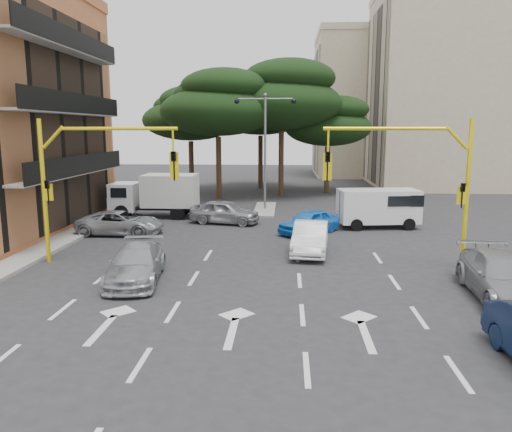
{
  "coord_description": "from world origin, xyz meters",
  "views": [
    {
      "loc": [
        1.48,
        -18.01,
        5.61
      ],
      "look_at": [
        0.08,
        4.71,
        1.6
      ],
      "focal_mm": 35.0,
      "sensor_mm": 36.0,
      "label": 1
    }
  ],
  "objects_px": {
    "car_blue_compact": "(309,222)",
    "box_truck_a": "(155,196)",
    "street_lamp_center": "(265,131)",
    "car_silver_cross_b": "(225,212)",
    "car_silver_cross_a": "(120,223)",
    "car_silver_parked": "(504,277)",
    "van_white": "(378,208)",
    "car_silver_wagon": "(136,264)",
    "car_white_hatch": "(310,238)",
    "signal_mast_left": "(85,171)",
    "signal_mast_right": "(422,173)"
  },
  "relations": [
    {
      "from": "car_blue_compact",
      "to": "car_silver_parked",
      "type": "relative_size",
      "value": 0.73
    },
    {
      "from": "signal_mast_right",
      "to": "car_blue_compact",
      "type": "bearing_deg",
      "value": 121.88
    },
    {
      "from": "car_silver_cross_a",
      "to": "car_silver_cross_b",
      "type": "height_order",
      "value": "car_silver_cross_b"
    },
    {
      "from": "signal_mast_left",
      "to": "box_truck_a",
      "type": "height_order",
      "value": "signal_mast_left"
    },
    {
      "from": "car_silver_wagon",
      "to": "car_silver_cross_a",
      "type": "bearing_deg",
      "value": 105.08
    },
    {
      "from": "van_white",
      "to": "car_silver_parked",
      "type": "bearing_deg",
      "value": 1.94
    },
    {
      "from": "van_white",
      "to": "signal_mast_left",
      "type": "bearing_deg",
      "value": -65.3
    },
    {
      "from": "car_silver_cross_a",
      "to": "van_white",
      "type": "distance_m",
      "value": 14.37
    },
    {
      "from": "car_white_hatch",
      "to": "car_silver_cross_a",
      "type": "relative_size",
      "value": 0.94
    },
    {
      "from": "car_blue_compact",
      "to": "car_silver_parked",
      "type": "distance_m",
      "value": 11.82
    },
    {
      "from": "car_silver_cross_a",
      "to": "box_truck_a",
      "type": "bearing_deg",
      "value": -3.14
    },
    {
      "from": "car_white_hatch",
      "to": "car_silver_parked",
      "type": "height_order",
      "value": "car_silver_parked"
    },
    {
      "from": "car_white_hatch",
      "to": "car_blue_compact",
      "type": "xyz_separation_m",
      "value": [
        0.13,
        4.33,
        -0.06
      ]
    },
    {
      "from": "car_white_hatch",
      "to": "car_silver_wagon",
      "type": "xyz_separation_m",
      "value": [
        -6.66,
        -4.66,
        -0.05
      ]
    },
    {
      "from": "car_blue_compact",
      "to": "box_truck_a",
      "type": "height_order",
      "value": "box_truck_a"
    },
    {
      "from": "street_lamp_center",
      "to": "box_truck_a",
      "type": "distance_m",
      "value": 8.52
    },
    {
      "from": "car_blue_compact",
      "to": "car_silver_cross_a",
      "type": "xyz_separation_m",
      "value": [
        -10.08,
        -0.93,
        -0.01
      ]
    },
    {
      "from": "street_lamp_center",
      "to": "car_silver_wagon",
      "type": "distance_m",
      "value": 17.57
    },
    {
      "from": "car_silver_cross_a",
      "to": "car_silver_parked",
      "type": "xyz_separation_m",
      "value": [
        16.07,
        -9.26,
        0.11
      ]
    },
    {
      "from": "signal_mast_left",
      "to": "car_silver_parked",
      "type": "relative_size",
      "value": 1.17
    },
    {
      "from": "street_lamp_center",
      "to": "box_truck_a",
      "type": "bearing_deg",
      "value": -157.48
    },
    {
      "from": "car_silver_cross_b",
      "to": "van_white",
      "type": "distance_m",
      "value": 8.92
    },
    {
      "from": "signal_mast_right",
      "to": "van_white",
      "type": "relative_size",
      "value": 1.34
    },
    {
      "from": "van_white",
      "to": "signal_mast_right",
      "type": "bearing_deg",
      "value": -6.79
    },
    {
      "from": "car_silver_wagon",
      "to": "van_white",
      "type": "height_order",
      "value": "van_white"
    },
    {
      "from": "signal_mast_right",
      "to": "car_white_hatch",
      "type": "height_order",
      "value": "signal_mast_right"
    },
    {
      "from": "car_silver_cross_a",
      "to": "street_lamp_center",
      "type": "bearing_deg",
      "value": -39.85
    },
    {
      "from": "street_lamp_center",
      "to": "car_silver_cross_b",
      "type": "height_order",
      "value": "street_lamp_center"
    },
    {
      "from": "box_truck_a",
      "to": "car_silver_cross_b",
      "type": "bearing_deg",
      "value": -113.36
    },
    {
      "from": "car_silver_wagon",
      "to": "box_truck_a",
      "type": "bearing_deg",
      "value": 94.7
    },
    {
      "from": "street_lamp_center",
      "to": "box_truck_a",
      "type": "xyz_separation_m",
      "value": [
        -6.92,
        -2.87,
        -4.06
      ]
    },
    {
      "from": "car_silver_cross_b",
      "to": "car_silver_parked",
      "type": "xyz_separation_m",
      "value": [
        10.88,
        -12.69,
        0.04
      ]
    },
    {
      "from": "car_silver_wagon",
      "to": "box_truck_a",
      "type": "height_order",
      "value": "box_truck_a"
    },
    {
      "from": "car_white_hatch",
      "to": "box_truck_a",
      "type": "xyz_separation_m",
      "value": [
        -9.51,
        8.89,
        0.66
      ]
    },
    {
      "from": "street_lamp_center",
      "to": "signal_mast_right",
      "type": "bearing_deg",
      "value": -64.09
    },
    {
      "from": "van_white",
      "to": "car_silver_cross_b",
      "type": "bearing_deg",
      "value": -101.25
    },
    {
      "from": "car_silver_wagon",
      "to": "car_white_hatch",
      "type": "bearing_deg",
      "value": 27.79
    },
    {
      "from": "car_silver_parked",
      "to": "van_white",
      "type": "distance_m",
      "value": 12.25
    },
    {
      "from": "car_white_hatch",
      "to": "car_blue_compact",
      "type": "distance_m",
      "value": 4.33
    },
    {
      "from": "signal_mast_right",
      "to": "signal_mast_left",
      "type": "relative_size",
      "value": 1.0
    },
    {
      "from": "signal_mast_right",
      "to": "car_silver_parked",
      "type": "distance_m",
      "value": 5.14
    },
    {
      "from": "car_silver_cross_b",
      "to": "car_silver_parked",
      "type": "relative_size",
      "value": 0.81
    },
    {
      "from": "car_white_hatch",
      "to": "car_silver_parked",
      "type": "bearing_deg",
      "value": -37.91
    },
    {
      "from": "car_white_hatch",
      "to": "box_truck_a",
      "type": "bearing_deg",
      "value": 142.8
    },
    {
      "from": "car_silver_cross_a",
      "to": "car_white_hatch",
      "type": "bearing_deg",
      "value": -107.31
    },
    {
      "from": "car_white_hatch",
      "to": "car_silver_parked",
      "type": "relative_size",
      "value": 0.83
    },
    {
      "from": "car_silver_cross_b",
      "to": "car_blue_compact",
      "type": "bearing_deg",
      "value": -104.61
    },
    {
      "from": "signal_mast_right",
      "to": "signal_mast_left",
      "type": "distance_m",
      "value": 13.61
    },
    {
      "from": "car_blue_compact",
      "to": "box_truck_a",
      "type": "bearing_deg",
      "value": -160.52
    },
    {
      "from": "signal_mast_left",
      "to": "car_silver_wagon",
      "type": "height_order",
      "value": "signal_mast_left"
    }
  ]
}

